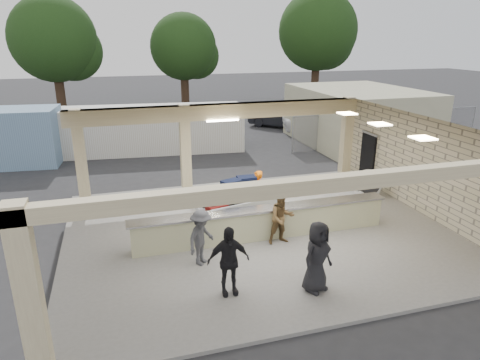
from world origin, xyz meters
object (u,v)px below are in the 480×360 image
object	(u,v)px
baggage_handler	(257,193)
passenger_d	(317,257)
passenger_a	(282,218)
car_dark	(279,117)
drum_fan	(368,183)
container_white	(137,130)
car_white_b	(374,116)
car_white_a	(324,121)
passenger_b	(228,261)
passenger_c	(201,237)
baggage_counter	(263,223)
luggage_cart	(235,200)

from	to	relation	value
baggage_handler	passenger_d	size ratio (longest dim) A/B	0.90
passenger_a	baggage_handler	bearing A→B (deg)	88.39
car_dark	drum_fan	bearing A→B (deg)	-146.40
baggage_handler	car_dark	size ratio (longest dim) A/B	0.40
drum_fan	container_white	bearing A→B (deg)	159.57
drum_fan	car_white_b	distance (m)	15.07
car_white_a	car_dark	world-z (taller)	car_white_a
passenger_b	passenger_d	size ratio (longest dim) A/B	0.97
baggage_handler	passenger_c	xyz separation A→B (m)	(-2.53, -2.77, -0.02)
drum_fan	passenger_d	distance (m)	7.03
baggage_handler	passenger_a	world-z (taller)	passenger_a
baggage_handler	passenger_d	xyz separation A→B (m)	(-0.09, -4.82, 0.09)
passenger_b	car_white_a	bearing A→B (deg)	57.62
passenger_d	container_white	size ratio (longest dim) A/B	0.16
passenger_c	car_dark	size ratio (longest dim) A/B	0.39
container_white	passenger_a	bearing A→B (deg)	-69.28
drum_fan	container_white	size ratio (longest dim) A/B	0.10
car_white_b	baggage_counter	bearing A→B (deg)	148.22
container_white	passenger_c	bearing A→B (deg)	-80.78
luggage_cart	drum_fan	distance (m)	5.60
passenger_c	passenger_d	size ratio (longest dim) A/B	0.87
passenger_d	baggage_counter	bearing A→B (deg)	70.67
baggage_counter	luggage_cart	size ratio (longest dim) A/B	2.81
luggage_cart	container_white	bearing A→B (deg)	90.56
luggage_cart	car_dark	distance (m)	16.66
passenger_d	car_white_b	xyz separation A→B (m)	(13.08, 17.74, -0.29)
baggage_handler	passenger_c	world-z (taller)	baggage_handler
baggage_handler	car_dark	distance (m)	15.88
passenger_a	passenger_d	distance (m)	2.61
drum_fan	passenger_a	xyz separation A→B (m)	(-4.59, -2.60, 0.22)
passenger_b	passenger_d	distance (m)	2.15
passenger_c	passenger_d	distance (m)	3.19
drum_fan	baggage_handler	xyz separation A→B (m)	(-4.62, -0.39, 0.22)
passenger_a	container_white	size ratio (longest dim) A/B	0.14
passenger_b	container_white	distance (m)	14.74
passenger_c	car_white_b	bearing A→B (deg)	0.78
drum_fan	passenger_c	bearing A→B (deg)	-125.55
luggage_cart	passenger_a	xyz separation A→B (m)	(0.95, -1.79, -0.01)
passenger_b	passenger_a	bearing A→B (deg)	45.00
passenger_b	passenger_c	distance (m)	1.63
car_dark	container_white	xyz separation A→B (m)	(-9.87, -4.17, 0.56)
baggage_handler	passenger_d	distance (m)	4.82
passenger_c	car_white_a	bearing A→B (deg)	8.44
car_white_a	car_dark	size ratio (longest dim) A/B	1.28
passenger_b	car_dark	size ratio (longest dim) A/B	0.43
passenger_b	passenger_c	xyz separation A→B (m)	(-0.34, 1.59, -0.09)
baggage_handler	passenger_a	bearing A→B (deg)	4.04
baggage_handler	car_white_b	distance (m)	18.32
baggage_handler	container_white	distance (m)	10.89
baggage_handler	car_white_b	bearing A→B (deg)	138.15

